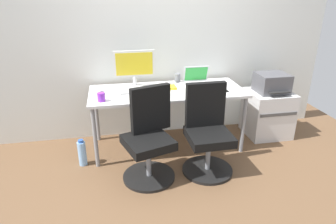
{
  "coord_description": "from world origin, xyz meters",
  "views": [
    {
      "loc": [
        -0.62,
        -3.26,
        1.84
      ],
      "look_at": [
        0.0,
        -0.05,
        0.47
      ],
      "focal_mm": 32.04,
      "sensor_mm": 36.0,
      "label": 1
    }
  ],
  "objects_px": {
    "water_bottle_on_floor": "(82,153)",
    "open_laptop": "(198,81)",
    "desktop_monitor": "(134,66)",
    "coffee_mug": "(101,97)",
    "side_cabinet": "(267,113)",
    "office_chair_left": "(149,139)",
    "office_chair_right": "(207,133)",
    "printer": "(272,83)"
  },
  "relations": [
    {
      "from": "printer",
      "to": "open_laptop",
      "type": "bearing_deg",
      "value": 176.39
    },
    {
      "from": "side_cabinet",
      "to": "coffee_mug",
      "type": "xyz_separation_m",
      "value": [
        -2.11,
        -0.29,
        0.48
      ]
    },
    {
      "from": "side_cabinet",
      "to": "office_chair_left",
      "type": "bearing_deg",
      "value": -158.6
    },
    {
      "from": "office_chair_right",
      "to": "printer",
      "type": "distance_m",
      "value": 1.26
    },
    {
      "from": "office_chair_right",
      "to": "open_laptop",
      "type": "distance_m",
      "value": 0.8
    },
    {
      "from": "office_chair_left",
      "to": "side_cabinet",
      "type": "relative_size",
      "value": 1.58
    },
    {
      "from": "printer",
      "to": "desktop_monitor",
      "type": "height_order",
      "value": "desktop_monitor"
    },
    {
      "from": "office_chair_left",
      "to": "office_chair_right",
      "type": "relative_size",
      "value": 1.0
    },
    {
      "from": "water_bottle_on_floor",
      "to": "open_laptop",
      "type": "bearing_deg",
      "value": 15.2
    },
    {
      "from": "side_cabinet",
      "to": "open_laptop",
      "type": "bearing_deg",
      "value": 176.45
    },
    {
      "from": "desktop_monitor",
      "to": "side_cabinet",
      "type": "bearing_deg",
      "value": -5.17
    },
    {
      "from": "side_cabinet",
      "to": "coffee_mug",
      "type": "height_order",
      "value": "coffee_mug"
    },
    {
      "from": "side_cabinet",
      "to": "water_bottle_on_floor",
      "type": "relative_size",
      "value": 1.92
    },
    {
      "from": "water_bottle_on_floor",
      "to": "coffee_mug",
      "type": "distance_m",
      "value": 0.68
    },
    {
      "from": "open_laptop",
      "to": "coffee_mug",
      "type": "relative_size",
      "value": 3.37
    },
    {
      "from": "coffee_mug",
      "to": "desktop_monitor",
      "type": "bearing_deg",
      "value": 48.66
    },
    {
      "from": "office_chair_right",
      "to": "desktop_monitor",
      "type": "bearing_deg",
      "value": 129.84
    },
    {
      "from": "desktop_monitor",
      "to": "open_laptop",
      "type": "distance_m",
      "value": 0.79
    },
    {
      "from": "desktop_monitor",
      "to": "coffee_mug",
      "type": "distance_m",
      "value": 0.63
    },
    {
      "from": "side_cabinet",
      "to": "desktop_monitor",
      "type": "xyz_separation_m",
      "value": [
        -1.72,
        0.16,
        0.68
      ]
    },
    {
      "from": "coffee_mug",
      "to": "side_cabinet",
      "type": "bearing_deg",
      "value": 7.92
    },
    {
      "from": "office_chair_right",
      "to": "water_bottle_on_floor",
      "type": "xyz_separation_m",
      "value": [
        -1.32,
        0.32,
        -0.28
      ]
    },
    {
      "from": "printer",
      "to": "water_bottle_on_floor",
      "type": "xyz_separation_m",
      "value": [
        -2.37,
        -0.32,
        -0.57
      ]
    },
    {
      "from": "printer",
      "to": "water_bottle_on_floor",
      "type": "height_order",
      "value": "printer"
    },
    {
      "from": "office_chair_left",
      "to": "office_chair_right",
      "type": "xyz_separation_m",
      "value": [
        0.62,
        0.0,
        0.0
      ]
    },
    {
      "from": "side_cabinet",
      "to": "printer",
      "type": "xyz_separation_m",
      "value": [
        0.0,
        -0.0,
        0.42
      ]
    },
    {
      "from": "side_cabinet",
      "to": "water_bottle_on_floor",
      "type": "height_order",
      "value": "side_cabinet"
    },
    {
      "from": "office_chair_left",
      "to": "printer",
      "type": "bearing_deg",
      "value": 21.37
    },
    {
      "from": "water_bottle_on_floor",
      "to": "printer",
      "type": "bearing_deg",
      "value": 7.75
    },
    {
      "from": "office_chair_left",
      "to": "desktop_monitor",
      "type": "height_order",
      "value": "desktop_monitor"
    },
    {
      "from": "printer",
      "to": "coffee_mug",
      "type": "distance_m",
      "value": 2.13
    },
    {
      "from": "desktop_monitor",
      "to": "coffee_mug",
      "type": "height_order",
      "value": "desktop_monitor"
    },
    {
      "from": "desktop_monitor",
      "to": "office_chair_left",
      "type": "bearing_deg",
      "value": -86.14
    },
    {
      "from": "water_bottle_on_floor",
      "to": "open_laptop",
      "type": "height_order",
      "value": "open_laptop"
    },
    {
      "from": "side_cabinet",
      "to": "coffee_mug",
      "type": "bearing_deg",
      "value": -172.08
    },
    {
      "from": "office_chair_right",
      "to": "printer",
      "type": "xyz_separation_m",
      "value": [
        1.05,
        0.65,
        0.29
      ]
    },
    {
      "from": "coffee_mug",
      "to": "open_laptop",
      "type": "bearing_deg",
      "value": 17.06
    },
    {
      "from": "office_chair_right",
      "to": "coffee_mug",
      "type": "xyz_separation_m",
      "value": [
        -1.07,
        0.35,
        0.35
      ]
    },
    {
      "from": "office_chair_left",
      "to": "office_chair_right",
      "type": "distance_m",
      "value": 0.62
    },
    {
      "from": "office_chair_right",
      "to": "printer",
      "type": "relative_size",
      "value": 2.35
    },
    {
      "from": "open_laptop",
      "to": "desktop_monitor",
      "type": "bearing_deg",
      "value": 172.79
    },
    {
      "from": "office_chair_left",
      "to": "coffee_mug",
      "type": "distance_m",
      "value": 0.67
    }
  ]
}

